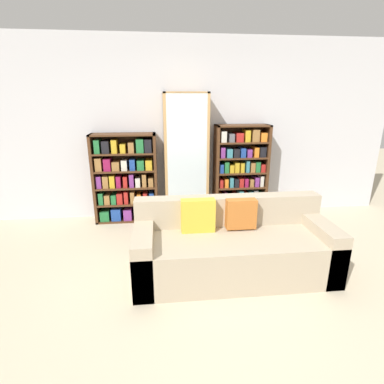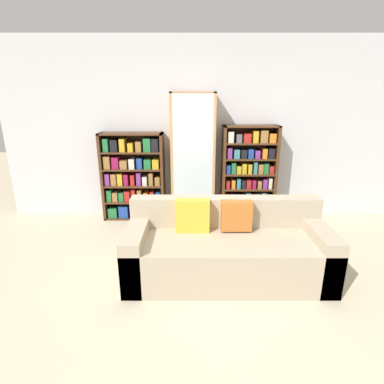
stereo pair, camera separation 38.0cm
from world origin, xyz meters
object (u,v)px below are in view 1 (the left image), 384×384
(bookshelf_right, at_px, (241,173))
(couch, at_px, (232,248))
(wine_bottle, at_px, (219,229))
(bookshelf_left, at_px, (125,179))
(display_cabinet, at_px, (186,159))

(bookshelf_right, bearing_deg, couch, -107.24)
(wine_bottle, bearing_deg, couch, -91.18)
(bookshelf_left, bearing_deg, wine_bottle, -32.79)
(display_cabinet, bearing_deg, bookshelf_left, 178.97)
(display_cabinet, height_order, wine_bottle, display_cabinet)
(couch, relative_size, bookshelf_left, 1.56)
(couch, bearing_deg, bookshelf_left, 127.90)
(bookshelf_left, relative_size, bookshelf_right, 0.92)
(bookshelf_left, xyz_separation_m, wine_bottle, (1.29, -0.83, -0.51))
(bookshelf_left, height_order, display_cabinet, display_cabinet)
(couch, bearing_deg, display_cabinet, 102.21)
(wine_bottle, bearing_deg, bookshelf_right, 59.43)
(couch, height_order, bookshelf_right, bookshelf_right)
(display_cabinet, distance_m, wine_bottle, 1.21)
(bookshelf_right, bearing_deg, bookshelf_left, -179.99)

